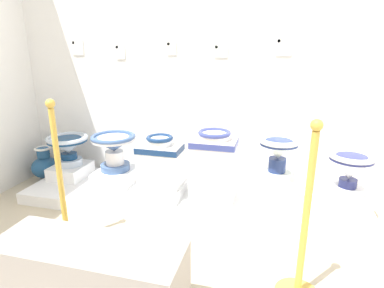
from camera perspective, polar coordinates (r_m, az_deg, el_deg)
The scene contains 23 objects.
wall_back at distance 3.09m, azimuth 1.76°, elevation 21.54°, with size 3.97×0.06×3.28m, color white.
display_platform at distance 2.97m, azimuth -0.49°, elevation -9.94°, with size 3.09×0.79×0.11m, color white.
plinth_block_rightmost at distance 3.53m, azimuth -20.90°, elevation -4.50°, with size 0.33×0.38×0.13m, color white.
antique_toilet_rightmost at distance 3.45m, azimuth -21.37°, elevation -0.29°, with size 0.41×0.41×0.31m.
plinth_block_central_ornate at distance 3.25m, azimuth -13.47°, elevation -5.61°, with size 0.35×0.39×0.14m, color white.
antique_toilet_central_ornate at distance 3.15m, azimuth -13.85°, elevation -0.33°, with size 0.42×0.42×0.35m.
plinth_block_squat_floral at distance 2.93m, azimuth -5.54°, elevation -8.16°, with size 0.39×0.40×0.10m, color white.
antique_toilet_squat_floral at distance 2.82m, azimuth -5.70°, elevation -3.02°, with size 0.38×0.25×0.46m.
plinth_block_broad_patterned at distance 2.81m, azimuth 3.84°, elevation -7.53°, with size 0.37×0.30×0.25m, color white.
antique_toilet_broad_patterned at distance 2.70m, azimuth 3.97°, elevation -1.37°, with size 0.38×0.28×0.38m.
plinth_block_leftmost at distance 2.75m, azimuth 14.62°, elevation -8.55°, with size 0.32×0.40×0.26m, color white.
antique_toilet_leftmost at distance 2.62m, azimuth 15.20°, elevation -1.38°, with size 0.32×0.32×0.35m.
plinth_block_pale_glazed at distance 2.94m, azimuth 25.74°, elevation -9.18°, with size 0.33×0.37×0.15m, color white.
antique_toilet_pale_glazed at distance 2.84m, azimuth 26.50°, elevation -3.82°, with size 0.35×0.35×0.34m.
info_placard_first at distance 3.56m, azimuth -19.86°, elevation 16.02°, with size 0.13×0.01×0.15m.
info_placard_second at distance 3.32m, azimuth -12.77°, elevation 15.90°, with size 0.10×0.01×0.14m.
info_placard_third at distance 3.12m, azimuth -3.69°, elevation 16.83°, with size 0.10×0.01×0.12m.
info_placard_fourth at distance 3.01m, azimuth 5.17°, elevation 16.32°, with size 0.13×0.01×0.11m.
info_placard_fifth at distance 2.96m, azimuth 16.13°, elevation 16.48°, with size 0.14×0.01×0.15m.
decorative_vase_corner at distance 3.81m, azimuth -24.85°, elevation -3.57°, with size 0.28×0.28×0.38m.
stanchion_post_near_left at distance 2.50m, azimuth -22.23°, elevation -8.66°, with size 0.22×0.22×1.07m.
stanchion_post_near_right at distance 1.96m, azimuth 19.15°, elevation -17.43°, with size 0.26×0.26×1.06m.
museum_bench at distance 1.95m, azimuth -17.74°, elevation -21.68°, with size 1.04×0.36×0.40m, color gray.
Camera 1 is at (2.58, 0.20, 1.40)m, focal length 29.74 mm.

